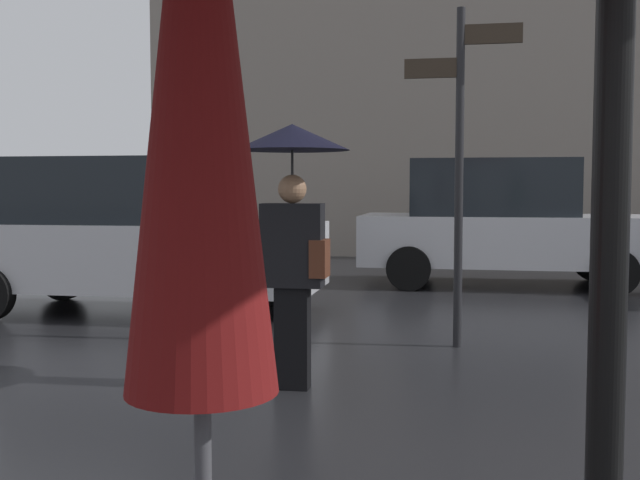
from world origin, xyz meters
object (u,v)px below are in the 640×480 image
pedestrian_with_umbrella (293,194)px  parked_car_left (501,222)px  street_signpost (460,144)px  parked_car_right (131,235)px  folded_patio_umbrella_far (199,110)px

pedestrian_with_umbrella → parked_car_left: 6.85m
pedestrian_with_umbrella → street_signpost: (1.22, 1.76, 0.46)m
parked_car_right → street_signpost: 4.23m
parked_car_right → street_signpost: (3.90, -1.32, 0.98)m
parked_car_right → folded_patio_umbrella_far: bearing=101.9°
folded_patio_umbrella_far → pedestrian_with_umbrella: size_ratio=1.26×
pedestrian_with_umbrella → street_signpost: size_ratio=0.62×
parked_car_right → street_signpost: street_signpost is taller
parked_car_left → street_signpost: bearing=70.6°
folded_patio_umbrella_far → parked_car_right: size_ratio=0.56×
folded_patio_umbrella_far → parked_car_left: folded_patio_umbrella_far is taller
street_signpost → folded_patio_umbrella_far: bearing=-95.1°
pedestrian_with_umbrella → parked_car_right: bearing=-9.5°
folded_patio_umbrella_far → pedestrian_with_umbrella: 4.16m
street_signpost → parked_car_right: bearing=161.3°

